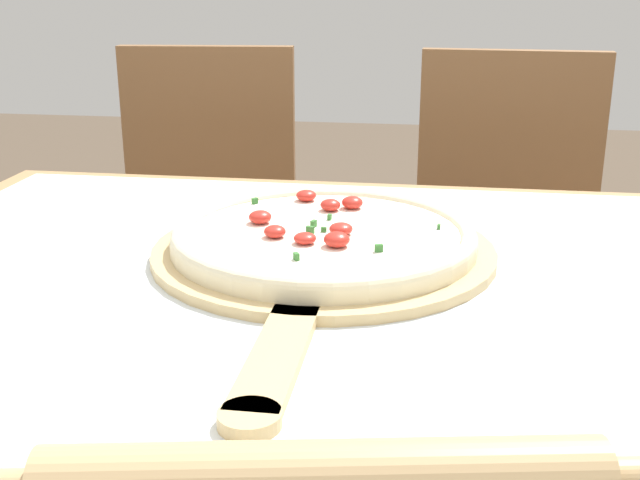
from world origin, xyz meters
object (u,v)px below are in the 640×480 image
(pizza_peel, at_px, (321,257))
(pizza, at_px, (324,236))
(chair_left, at_px, (205,226))
(chair_right, at_px, (504,240))

(pizza_peel, relative_size, pizza, 1.69)
(pizza_peel, bearing_deg, chair_left, 116.45)
(pizza, distance_m, chair_right, 0.80)
(chair_right, bearing_deg, chair_left, -177.19)
(chair_left, bearing_deg, chair_right, -5.35)
(chair_right, bearing_deg, pizza_peel, -107.49)
(pizza_peel, relative_size, chair_left, 0.68)
(chair_left, height_order, chair_right, same)
(pizza, relative_size, chair_right, 0.40)
(pizza_peel, distance_m, chair_left, 0.85)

